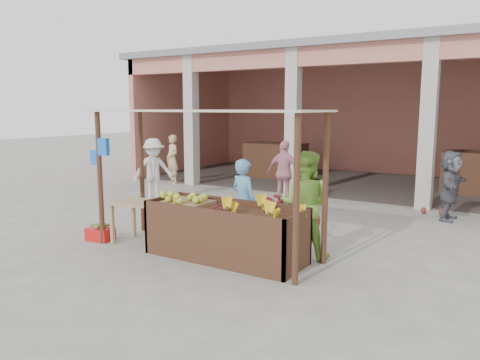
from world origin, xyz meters
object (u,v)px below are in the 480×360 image
Objects in this scene: side_table at (140,209)px; fruit_stall at (225,234)px; red_crate at (100,234)px; motorcycle at (288,206)px; vendor_blue at (244,199)px; vendor_green at (305,202)px.

fruit_stall is at bearing -8.08° from side_table.
motorcycle is at bearing 39.04° from red_crate.
side_table is 0.65× the size of vendor_blue.
red_crate is at bearing -174.44° from side_table.
side_table is 2.31× the size of red_crate.
fruit_stall is at bearing 26.09° from vendor_green.
side_table is at bearing -176.70° from fruit_stall.
side_table is (-1.76, -0.10, 0.23)m from fruit_stall.
red_crate is at bearing 151.95° from motorcycle.
fruit_stall is 1.59× the size of vendor_blue.
motorcycle is at bearing -65.29° from vendor_green.
vendor_green is (3.59, 1.09, 0.80)m from red_crate.
vendor_blue is at bearing 19.89° from red_crate.
fruit_stall is 2.57m from red_crate.
vendor_blue is 0.89× the size of vendor_green.
red_crate is at bearing 7.49° from vendor_green.
vendor_blue is at bearing 20.63° from side_table.
vendor_green is at bearing 9.40° from red_crate.
side_table is at bearing 159.71° from motorcycle.
fruit_stall is 2.33m from motorcycle.
side_table is 2.99m from motorcycle.
vendor_blue is (-0.19, 0.88, 0.42)m from fruit_stall.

